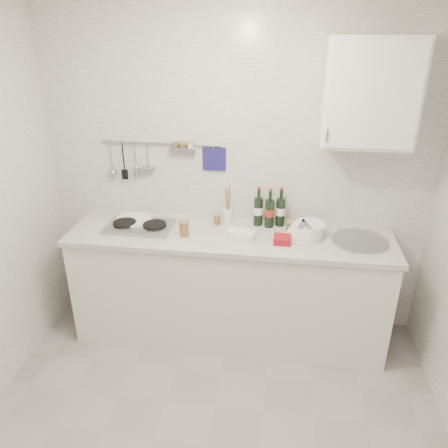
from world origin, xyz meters
name	(u,v)px	position (x,y,z in m)	size (l,w,h in m)	color
floor	(206,446)	(0.00, 0.00, 0.00)	(3.00, 3.00, 0.00)	gray
back_wall	(235,179)	(0.00, 1.40, 1.25)	(3.00, 0.02, 2.50)	silver
counter	(230,288)	(0.01, 1.10, 0.43)	(2.44, 0.64, 0.96)	silver
wall_rail	(158,155)	(-0.60, 1.37, 1.43)	(0.98, 0.09, 0.34)	#93969B
wall_cabinet	(370,92)	(0.90, 1.22, 1.95)	(0.60, 0.38, 0.70)	silver
plate_stack_hob	(133,221)	(-0.78, 1.18, 0.94)	(0.30, 0.30, 0.04)	#44549B
plate_stack_sink	(306,231)	(0.56, 1.12, 0.97)	(0.29, 0.28, 0.11)	white
wine_bottles	(270,207)	(0.28, 1.29, 1.07)	(0.24, 0.11, 0.31)	black
butter_dish	(242,234)	(0.10, 1.04, 0.95)	(0.20, 0.10, 0.06)	white
strawberry_punnet	(282,240)	(0.39, 1.00, 0.94)	(0.12, 0.12, 0.05)	#A31212
utensil_crock	(227,215)	(-0.04, 1.29, 0.99)	(0.07, 0.07, 0.30)	white
jar_a	(217,219)	(-0.12, 1.25, 0.96)	(0.06, 0.06, 0.09)	brown
jar_b	(293,222)	(0.47, 1.29, 0.96)	(0.06, 0.06, 0.08)	brown
jar_c	(290,226)	(0.45, 1.21, 0.96)	(0.07, 0.07, 0.08)	brown
jar_d	(184,228)	(-0.33, 1.02, 0.98)	(0.07, 0.07, 0.12)	brown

